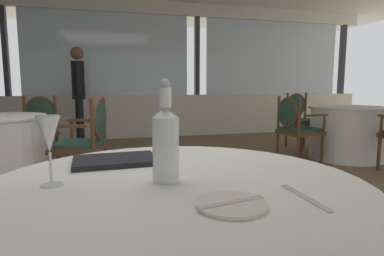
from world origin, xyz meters
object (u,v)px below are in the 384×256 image
(water_bottle, at_px, (166,142))
(dining_chair_2_1, at_px, (87,137))
(dining_chair_0_0, at_px, (295,125))
(dining_chair_2_2, at_px, (37,126))
(menu_book, at_px, (115,160))
(dining_chair_0_3, at_px, (301,116))
(wine_glass, at_px, (49,136))
(side_plate, at_px, (231,204))
(diner_person_1, at_px, (79,91))

(water_bottle, distance_m, dining_chair_2_1, 2.36)
(dining_chair_0_0, height_order, dining_chair_2_2, dining_chair_2_2)
(dining_chair_0_0, bearing_deg, dining_chair_2_1, -179.21)
(water_bottle, relative_size, menu_book, 1.02)
(dining_chair_0_0, bearing_deg, menu_book, -142.47)
(dining_chair_0_0, distance_m, dining_chair_0_3, 1.33)
(wine_glass, bearing_deg, side_plate, -33.09)
(dining_chair_2_1, bearing_deg, dining_chair_0_3, -141.34)
(water_bottle, xyz_separation_m, wine_glass, (-0.34, 0.04, 0.03))
(menu_book, bearing_deg, water_bottle, -65.48)
(dining_chair_0_3, distance_m, dining_chair_2_1, 3.68)
(dining_chair_2_2, bearing_deg, diner_person_1, 176.48)
(water_bottle, distance_m, dining_chair_0_0, 3.53)
(dining_chair_0_3, bearing_deg, side_plate, -43.94)
(dining_chair_0_3, bearing_deg, dining_chair_2_1, -74.58)
(wine_glass, xyz_separation_m, dining_chair_2_2, (-0.68, 3.42, -0.36))
(water_bottle, bearing_deg, side_plate, -65.52)
(dining_chair_2_2, distance_m, diner_person_1, 1.42)
(side_plate, height_order, diner_person_1, diner_person_1)
(wine_glass, relative_size, dining_chair_0_3, 0.23)
(water_bottle, distance_m, dining_chair_2_2, 3.63)
(side_plate, relative_size, menu_book, 0.58)
(side_plate, distance_m, menu_book, 0.60)
(water_bottle, height_order, dining_chair_2_2, water_bottle)
(side_plate, height_order, water_bottle, water_bottle)
(side_plate, height_order, menu_book, menu_book)
(diner_person_1, bearing_deg, side_plate, -86.27)
(menu_book, relative_size, diner_person_1, 0.18)
(dining_chair_2_1, height_order, diner_person_1, diner_person_1)
(wine_glass, bearing_deg, dining_chair_2_1, 90.39)
(dining_chair_0_0, distance_m, diner_person_1, 3.49)
(dining_chair_2_2, bearing_deg, dining_chair_0_0, 92.12)
(dining_chair_0_3, bearing_deg, water_bottle, -46.79)
(dining_chair_0_3, distance_m, diner_person_1, 3.75)
(dining_chair_2_1, distance_m, dining_chair_2_2, 1.33)
(dining_chair_0_3, bearing_deg, menu_book, -50.33)
(dining_chair_2_1, bearing_deg, dining_chair_2_2, -45.02)
(wine_glass, relative_size, diner_person_1, 0.13)
(water_bottle, relative_size, diner_person_1, 0.19)
(menu_book, distance_m, dining_chair_0_3, 4.73)
(dining_chair_0_0, distance_m, dining_chair_2_2, 3.33)
(dining_chair_0_3, distance_m, dining_chair_2_2, 4.05)
(wine_glass, bearing_deg, dining_chair_0_3, 48.17)
(water_bottle, xyz_separation_m, menu_book, (-0.15, 0.29, -0.11))
(side_plate, bearing_deg, wine_glass, 146.91)
(dining_chair_0_0, height_order, dining_chair_2_1, dining_chair_2_1)
(dining_chair_2_1, distance_m, diner_person_1, 2.48)
(water_bottle, relative_size, dining_chair_2_1, 0.34)
(dining_chair_0_0, xyz_separation_m, diner_person_1, (-2.81, 2.02, 0.42))
(side_plate, xyz_separation_m, dining_chair_0_0, (2.11, 2.98, -0.22))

